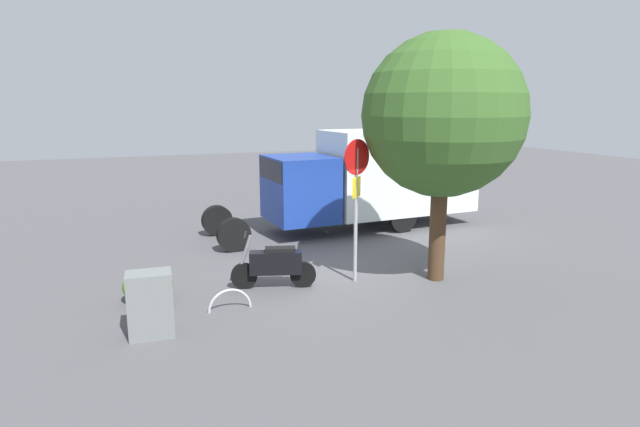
# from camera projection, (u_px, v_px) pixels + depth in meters

# --- Properties ---
(ground_plane) EXTENTS (60.00, 60.00, 0.00)m
(ground_plane) POSITION_uv_depth(u_px,v_px,m) (334.00, 270.00, 12.47)
(ground_plane) COLOR #4D4C50
(box_truck_near) EXTENTS (8.56, 2.50, 3.05)m
(box_truck_near) POSITION_uv_depth(u_px,v_px,m) (373.00, 175.00, 16.45)
(box_truck_near) COLOR black
(box_truck_near) RESTS_ON ground
(motorcycle) EXTENTS (1.76, 0.77, 1.20)m
(motorcycle) POSITION_uv_depth(u_px,v_px,m) (275.00, 264.00, 11.17)
(motorcycle) COLOR black
(motorcycle) RESTS_ON ground
(stop_sign) EXTENTS (0.71, 0.33, 3.13)m
(stop_sign) POSITION_uv_depth(u_px,v_px,m) (356.00, 188.00, 11.26)
(stop_sign) COLOR #9E9EA3
(stop_sign) RESTS_ON ground
(street_tree) EXTENTS (3.46, 3.46, 5.34)m
(street_tree) POSITION_uv_depth(u_px,v_px,m) (443.00, 116.00, 11.09)
(street_tree) COLOR #47301E
(street_tree) RESTS_ON ground
(utility_cabinet) EXTENTS (0.77, 0.56, 1.12)m
(utility_cabinet) POSITION_uv_depth(u_px,v_px,m) (150.00, 304.00, 8.84)
(utility_cabinet) COLOR slate
(utility_cabinet) RESTS_ON ground
(bike_rack_hoop) EXTENTS (0.85, 0.06, 0.85)m
(bike_rack_hoop) POSITION_uv_depth(u_px,v_px,m) (230.00, 310.00, 10.06)
(bike_rack_hoop) COLOR #B7B7BC
(bike_rack_hoop) RESTS_ON ground
(shrub_near_sign) EXTENTS (0.96, 0.79, 0.66)m
(shrub_near_sign) POSITION_uv_depth(u_px,v_px,m) (148.00, 285.00, 10.44)
(shrub_near_sign) COLOR #4A7818
(shrub_near_sign) RESTS_ON ground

